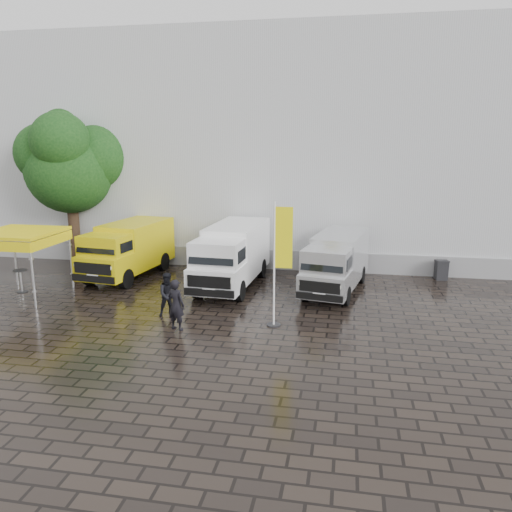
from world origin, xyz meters
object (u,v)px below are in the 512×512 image
(van_white, at_px, (232,257))
(van_silver, at_px, (336,264))
(person_tent, at_px, (169,294))
(wheelie_bin, at_px, (441,270))
(canopy_tent, at_px, (19,236))
(flagpole, at_px, (279,259))
(person_front, at_px, (176,305))
(van_yellow, at_px, (128,251))
(cocktail_table, at_px, (21,281))

(van_white, xyz_separation_m, van_silver, (4.64, 0.08, -0.13))
(person_tent, bearing_deg, wheelie_bin, 0.84)
(canopy_tent, relative_size, flagpole, 0.67)
(van_white, height_order, person_front, van_white)
(person_front, bearing_deg, van_yellow, -33.92)
(van_white, height_order, person_tent, van_white)
(person_front, bearing_deg, wheelie_bin, -120.48)
(canopy_tent, relative_size, person_tent, 1.79)
(van_silver, xyz_separation_m, canopy_tent, (-12.99, -3.11, 1.38))
(wheelie_bin, bearing_deg, flagpole, -139.46)
(van_silver, height_order, person_front, van_silver)
(cocktail_table, relative_size, wheelie_bin, 1.07)
(van_yellow, relative_size, van_silver, 0.99)
(canopy_tent, xyz_separation_m, person_front, (7.69, -2.59, -1.70))
(person_front, height_order, person_tent, person_front)
(person_front, xyz_separation_m, person_tent, (-0.76, 1.33, -0.08))
(van_white, relative_size, person_tent, 3.76)
(van_silver, distance_m, canopy_tent, 13.43)
(van_yellow, relative_size, person_tent, 3.35)
(flagpole, bearing_deg, van_white, 121.28)
(van_white, bearing_deg, van_silver, 4.27)
(wheelie_bin, distance_m, person_front, 13.31)
(van_yellow, relative_size, van_white, 0.89)
(person_front, distance_m, person_tent, 1.53)
(van_white, bearing_deg, cocktail_table, -160.35)
(flagpole, distance_m, person_front, 3.91)
(person_front, bearing_deg, person_tent, -40.53)
(van_yellow, distance_m, wheelie_bin, 15.03)
(canopy_tent, distance_m, cocktail_table, 2.20)
(van_silver, distance_m, person_tent, 7.48)
(flagpole, distance_m, wheelie_bin, 10.29)
(canopy_tent, distance_m, person_tent, 7.26)
(van_yellow, height_order, flagpole, flagpole)
(van_silver, distance_m, flagpole, 5.16)
(van_white, height_order, van_silver, van_white)
(van_white, relative_size, canopy_tent, 2.11)
(van_white, height_order, wheelie_bin, van_white)
(cocktail_table, bearing_deg, wheelie_bin, 16.73)
(van_yellow, bearing_deg, flagpole, -25.73)
(van_silver, distance_m, cocktail_table, 13.74)
(cocktail_table, xyz_separation_m, person_front, (8.15, -3.02, 0.41))
(van_silver, xyz_separation_m, person_tent, (-6.07, -4.36, -0.39))
(van_white, xyz_separation_m, person_front, (-0.66, -5.61, -0.45))
(canopy_tent, bearing_deg, van_silver, 13.45)
(cocktail_table, bearing_deg, van_silver, 11.23)
(flagpole, bearing_deg, person_tent, 175.96)
(van_yellow, height_order, van_silver, van_yellow)
(canopy_tent, bearing_deg, flagpole, -7.94)
(van_silver, distance_m, person_front, 7.79)
(flagpole, relative_size, person_front, 2.44)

